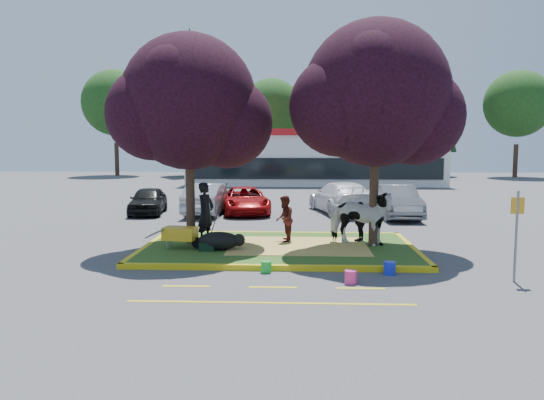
{
  "coord_description": "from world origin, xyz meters",
  "views": [
    {
      "loc": [
        0.52,
        -16.03,
        3.28
      ],
      "look_at": [
        -0.23,
        0.5,
        1.51
      ],
      "focal_mm": 35.0,
      "sensor_mm": 36.0,
      "label": 1
    }
  ],
  "objects_px": {
    "calf": "(219,241)",
    "bucket_pink": "(351,277)",
    "car_black": "(148,201)",
    "handler": "(206,213)",
    "wheelbarrow": "(180,234)",
    "sign_post": "(517,227)",
    "cow": "(360,218)",
    "bucket_green": "(266,267)",
    "car_silver": "(208,199)",
    "bucket_blue": "(390,268)"
  },
  "relations": [
    {
      "from": "car_silver",
      "to": "wheelbarrow",
      "type": "bearing_deg",
      "value": 97.09
    },
    {
      "from": "bucket_green",
      "to": "car_black",
      "type": "height_order",
      "value": "car_black"
    },
    {
      "from": "wheelbarrow",
      "to": "bucket_green",
      "type": "xyz_separation_m",
      "value": [
        2.69,
        -2.23,
        -0.45
      ]
    },
    {
      "from": "calf",
      "to": "car_black",
      "type": "relative_size",
      "value": 0.34
    },
    {
      "from": "wheelbarrow",
      "to": "bucket_blue",
      "type": "xyz_separation_m",
      "value": [
        5.81,
        -2.31,
        -0.43
      ]
    },
    {
      "from": "cow",
      "to": "bucket_pink",
      "type": "xyz_separation_m",
      "value": [
        -0.68,
        -4.0,
        -0.85
      ]
    },
    {
      "from": "sign_post",
      "to": "bucket_pink",
      "type": "relative_size",
      "value": 6.95
    },
    {
      "from": "wheelbarrow",
      "to": "bucket_pink",
      "type": "distance_m",
      "value": 5.75
    },
    {
      "from": "car_silver",
      "to": "handler",
      "type": "bearing_deg",
      "value": 101.92
    },
    {
      "from": "bucket_blue",
      "to": "bucket_green",
      "type": "bearing_deg",
      "value": 178.65
    },
    {
      "from": "handler",
      "to": "wheelbarrow",
      "type": "xyz_separation_m",
      "value": [
        -0.59,
        -1.06,
        -0.51
      ]
    },
    {
      "from": "bucket_pink",
      "to": "bucket_blue",
      "type": "xyz_separation_m",
      "value": [
        1.07,
        0.92,
        0.01
      ]
    },
    {
      "from": "car_black",
      "to": "car_silver",
      "type": "bearing_deg",
      "value": -6.24
    },
    {
      "from": "calf",
      "to": "car_silver",
      "type": "relative_size",
      "value": 0.28
    },
    {
      "from": "sign_post",
      "to": "car_black",
      "type": "height_order",
      "value": "sign_post"
    },
    {
      "from": "bucket_pink",
      "to": "bucket_blue",
      "type": "relative_size",
      "value": 0.96
    },
    {
      "from": "bucket_blue",
      "to": "car_silver",
      "type": "height_order",
      "value": "car_silver"
    },
    {
      "from": "sign_post",
      "to": "cow",
      "type": "bearing_deg",
      "value": 132.33
    },
    {
      "from": "car_black",
      "to": "car_silver",
      "type": "height_order",
      "value": "car_silver"
    },
    {
      "from": "cow",
      "to": "car_black",
      "type": "bearing_deg",
      "value": 67.76
    },
    {
      "from": "bucket_blue",
      "to": "car_black",
      "type": "distance_m",
      "value": 14.49
    },
    {
      "from": "bucket_pink",
      "to": "car_black",
      "type": "distance_m",
      "value": 14.58
    },
    {
      "from": "bucket_green",
      "to": "bucket_pink",
      "type": "distance_m",
      "value": 2.27
    },
    {
      "from": "handler",
      "to": "sign_post",
      "type": "xyz_separation_m",
      "value": [
        8.06,
        -3.94,
        0.22
      ]
    },
    {
      "from": "sign_post",
      "to": "bucket_blue",
      "type": "bearing_deg",
      "value": 169.5
    },
    {
      "from": "calf",
      "to": "car_black",
      "type": "xyz_separation_m",
      "value": [
        -4.63,
        8.95,
        0.21
      ]
    },
    {
      "from": "car_silver",
      "to": "bucket_green",
      "type": "bearing_deg",
      "value": 109.68
    },
    {
      "from": "sign_post",
      "to": "bucket_pink",
      "type": "xyz_separation_m",
      "value": [
        -3.91,
        -0.34,
        -1.16
      ]
    },
    {
      "from": "car_black",
      "to": "cow",
      "type": "bearing_deg",
      "value": -48.78
    },
    {
      "from": "wheelbarrow",
      "to": "bucket_blue",
      "type": "height_order",
      "value": "wheelbarrow"
    },
    {
      "from": "bucket_pink",
      "to": "car_black",
      "type": "bearing_deg",
      "value": 124.23
    },
    {
      "from": "car_silver",
      "to": "bucket_pink",
      "type": "bearing_deg",
      "value": 116.94
    },
    {
      "from": "bucket_pink",
      "to": "handler",
      "type": "bearing_deg",
      "value": 134.09
    },
    {
      "from": "calf",
      "to": "wheelbarrow",
      "type": "bearing_deg",
      "value": 179.24
    },
    {
      "from": "bucket_green",
      "to": "bucket_blue",
      "type": "bearing_deg",
      "value": -1.35
    },
    {
      "from": "wheelbarrow",
      "to": "sign_post",
      "type": "relative_size",
      "value": 0.79
    },
    {
      "from": "bucket_blue",
      "to": "car_black",
      "type": "height_order",
      "value": "car_black"
    },
    {
      "from": "bucket_blue",
      "to": "wheelbarrow",
      "type": "bearing_deg",
      "value": 158.34
    },
    {
      "from": "wheelbarrow",
      "to": "car_silver",
      "type": "height_order",
      "value": "car_silver"
    },
    {
      "from": "bucket_blue",
      "to": "car_silver",
      "type": "relative_size",
      "value": 0.07
    },
    {
      "from": "car_black",
      "to": "car_silver",
      "type": "xyz_separation_m",
      "value": [
        2.81,
        0.02,
        0.1
      ]
    },
    {
      "from": "cow",
      "to": "car_silver",
      "type": "height_order",
      "value": "cow"
    },
    {
      "from": "bucket_green",
      "to": "bucket_blue",
      "type": "distance_m",
      "value": 3.11
    },
    {
      "from": "calf",
      "to": "wheelbarrow",
      "type": "height_order",
      "value": "wheelbarrow"
    },
    {
      "from": "sign_post",
      "to": "bucket_green",
      "type": "relative_size",
      "value": 7.46
    },
    {
      "from": "bucket_green",
      "to": "car_silver",
      "type": "xyz_separation_m",
      "value": [
        -3.35,
        11.08,
        0.58
      ]
    },
    {
      "from": "handler",
      "to": "bucket_green",
      "type": "relative_size",
      "value": 6.53
    },
    {
      "from": "bucket_green",
      "to": "bucket_pink",
      "type": "height_order",
      "value": "bucket_pink"
    },
    {
      "from": "calf",
      "to": "bucket_pink",
      "type": "relative_size",
      "value": 3.97
    },
    {
      "from": "sign_post",
      "to": "car_silver",
      "type": "distance_m",
      "value": 14.98
    }
  ]
}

